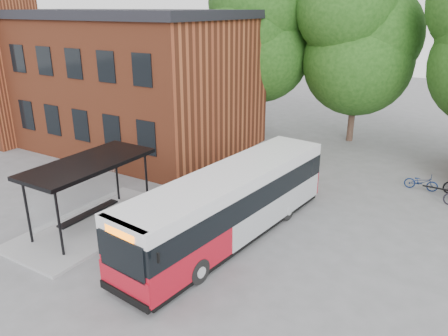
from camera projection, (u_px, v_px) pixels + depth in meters
The scene contains 7 objects.
ground at pixel (197, 244), 16.96m from camera, with size 100.00×100.00×0.00m, color slate.
station_building at pixel (112, 77), 29.04m from camera, with size 18.40×10.40×8.50m, color brown, non-canonical shape.
bus_shelter at pixel (92, 194), 17.86m from camera, with size 3.60×7.00×2.90m, color black, non-canonical shape.
tree_0 at pixel (254, 54), 30.79m from camera, with size 7.92×7.92×11.00m, color #194011, non-canonical shape.
tree_1 at pixel (357, 64), 28.28m from camera, with size 7.92×7.92×10.40m, color #194011, non-canonical shape.
city_bus at pixel (231, 205), 17.00m from camera, with size 2.33×10.94×2.78m, color #AB0E1E, non-canonical shape.
bicycle_0 at pixel (421, 182), 21.84m from camera, with size 0.55×1.58×0.83m, color #0C1E4D.
Camera 1 is at (8.66, -12.15, 8.65)m, focal length 35.00 mm.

